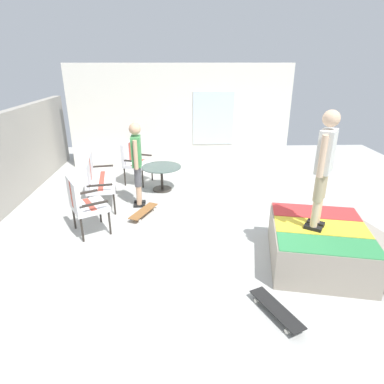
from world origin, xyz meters
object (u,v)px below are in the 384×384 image
skate_ramp (320,245)px  person_watching (137,159)px  patio_table (162,173)px  skateboard_by_bench (144,211)px  patio_chair_by_wall (82,201)px  skateboard_spare (276,309)px  patio_bench (96,176)px  patio_chair_near_house (133,158)px  person_skater (324,163)px

skate_ramp → person_watching: person_watching is taller
patio_table → skateboard_by_bench: (-1.35, 0.29, -0.32)m
patio_chair_by_wall → skateboard_by_bench: 1.26m
skate_ramp → patio_table: bearing=39.5°
patio_table → person_watching: person_watching is taller
skateboard_by_bench → skateboard_spare: bearing=-146.0°
patio_bench → skateboard_by_bench: size_ratio=1.64×
patio_chair_near_house → skateboard_spare: patio_chair_near_house is taller
patio_table → patio_bench: bearing=120.4°
patio_bench → patio_chair_by_wall: same height
skate_ramp → patio_chair_near_house: patio_chair_near_house is taller
person_skater → skateboard_by_bench: size_ratio=2.04×
person_skater → person_watching: bearing=51.8°
skateboard_spare → skateboard_by_bench: bearing=34.0°
skate_ramp → skateboard_by_bench: skate_ramp is taller
person_watching → skateboard_spare: person_watching is taller
patio_bench → patio_chair_by_wall: size_ratio=1.30×
skate_ramp → patio_chair_near_house: size_ratio=2.34×
patio_table → skateboard_spare: 4.40m
patio_chair_by_wall → patio_table: size_ratio=1.13×
patio_bench → patio_table: 1.53m
person_watching → skateboard_spare: 3.93m
patio_chair_near_house → skateboard_spare: 5.18m
skate_ramp → patio_chair_by_wall: size_ratio=2.34×
person_skater → patio_chair_near_house: bearing=40.6°
patio_bench → skateboard_spare: bearing=-139.3°
patio_bench → patio_table: size_ratio=1.47×
person_skater → skateboard_by_bench: 3.47m
patio_chair_near_house → person_watching: bearing=-168.8°
skateboard_by_bench → patio_chair_near_house: bearing=12.3°
patio_bench → patio_table: bearing=-59.6°
patio_bench → skate_ramp: bearing=-120.8°
patio_chair_near_house → person_skater: 4.79m
patio_chair_by_wall → skate_ramp: bearing=-105.3°
patio_chair_by_wall → skateboard_spare: (-2.09, -2.79, -0.53)m
skate_ramp → patio_bench: (2.26, 3.80, 0.31)m
patio_chair_near_house → person_watching: 1.46m
patio_chair_near_house → person_skater: bearing=-139.4°
patio_chair_near_house → patio_chair_by_wall: 2.60m
patio_chair_by_wall → person_skater: 3.85m
patio_table → skateboard_by_bench: bearing=167.7°
patio_bench → skateboard_spare: 4.43m
patio_bench → person_skater: 4.41m
person_watching → skateboard_spare: size_ratio=2.12×
person_watching → patio_chair_near_house: bearing=11.2°
person_watching → person_skater: bearing=-128.2°
skateboard_spare → patio_chair_by_wall: bearing=53.2°
skateboard_spare → skate_ramp: bearing=-41.0°
skate_ramp → person_watching: (2.18, 2.93, 0.70)m
patio_bench → person_skater: size_ratio=0.80×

